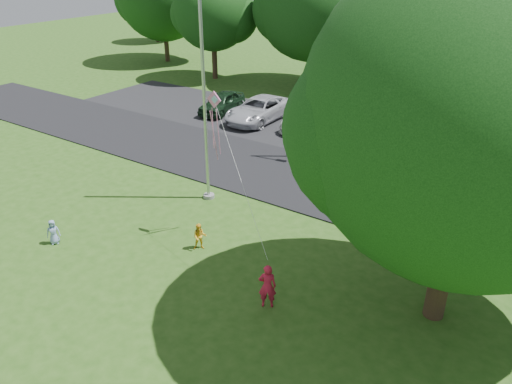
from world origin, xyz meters
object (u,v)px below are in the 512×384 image
Objects in this scene: trash_can at (400,160)px; woman at (267,286)px; child_yellow at (200,237)px; street_lamp at (331,84)px; child_blue at (53,232)px; flagpole at (205,108)px; big_tree at (466,125)px; kite at (215,114)px.

trash_can is 12.81m from woman.
trash_can is 0.64× the size of woman.
woman is 4.11m from child_yellow.
street_lamp is 14.60m from child_blue.
woman is at bearing -43.09° from child_blue.
flagpole is 5.56m from child_yellow.
child_yellow is (-3.53, -11.45, 0.03)m from trash_can.
street_lamp is at bearing 131.58° from big_tree.
trash_can is 0.93× the size of child_yellow.
big_tree is 10.28× the size of child_yellow.
street_lamp is (2.22, 7.11, -0.17)m from flagpole.
child_yellow is at bearing -55.16° from flagpole.
flagpole reaches higher than trash_can.
flagpole is 6.57× the size of woman.
woman is at bearing -150.68° from big_tree.
child_yellow reaches higher than trash_can.
kite is at bearing -10.98° from child_blue.
child_blue is at bearing 171.01° from child_yellow.
flagpole is at bearing 85.41° from child_yellow.
child_blue reaches higher than trash_can.
woman is (-4.35, -2.44, -5.36)m from big_tree.
flagpole reaches higher than kite.
child_blue is 0.22× the size of kite.
child_yellow is at bearing -82.97° from kite.
flagpole reaches higher than street_lamp.
street_lamp is 12.99m from woman.
woman is at bearing -80.60° from street_lamp.
flagpole is at bearing -126.58° from trash_can.
kite reaches higher than woman.
child_yellow is (-3.87, 1.35, -0.24)m from woman.
woman is (6.27, -4.80, -3.40)m from flagpole.
trash_can is 12.69m from big_tree.
street_lamp is 12.84m from big_tree.
flagpole is 11.06m from big_tree.
flagpole is 8.60m from woman.
trash_can is at bearing 71.29° from kite.
child_blue is at bearing -111.00° from flagpole.
child_blue is (-4.63, -13.39, -3.50)m from street_lamp.
kite is (0.04, -9.21, 0.85)m from street_lamp.
big_tree is (8.40, -9.47, 2.12)m from street_lamp.
big_tree reaches higher than trash_can.
child_yellow is at bearing -98.40° from street_lamp.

